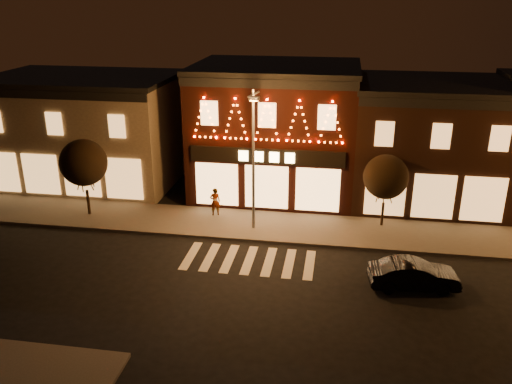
# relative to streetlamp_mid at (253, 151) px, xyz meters

# --- Properties ---
(ground) EXTENTS (120.00, 120.00, 0.00)m
(ground) POSITION_rel_streetlamp_mid_xyz_m (0.33, -7.30, -4.67)
(ground) COLOR black
(ground) RESTS_ON ground
(sidewalk_far) EXTENTS (44.00, 4.00, 0.15)m
(sidewalk_far) POSITION_rel_streetlamp_mid_xyz_m (2.33, 0.70, -4.59)
(sidewalk_far) COLOR #47423D
(sidewalk_far) RESTS_ON ground
(building_left) EXTENTS (12.20, 8.28, 7.30)m
(building_left) POSITION_rel_streetlamp_mid_xyz_m (-12.67, 6.69, -1.00)
(building_left) COLOR #706050
(building_left) RESTS_ON ground
(building_pulp) EXTENTS (10.20, 8.34, 8.30)m
(building_pulp) POSITION_rel_streetlamp_mid_xyz_m (0.33, 6.67, -0.50)
(building_pulp) COLOR black
(building_pulp) RESTS_ON ground
(building_right_a) EXTENTS (9.20, 8.28, 7.50)m
(building_right_a) POSITION_rel_streetlamp_mid_xyz_m (9.83, 6.69, -0.90)
(building_right_a) COLOR black
(building_right_a) RESTS_ON ground
(streetlamp_mid) EXTENTS (0.63, 1.77, 7.70)m
(streetlamp_mid) POSITION_rel_streetlamp_mid_xyz_m (0.00, 0.00, 0.00)
(streetlamp_mid) COLOR #59595E
(streetlamp_mid) RESTS_ON sidewalk_far
(tree_left) EXTENTS (2.71, 2.71, 4.53)m
(tree_left) POSITION_rel_streetlamp_mid_xyz_m (-9.97, 0.58, -1.35)
(tree_left) COLOR black
(tree_left) RESTS_ON sidewalk_far
(tree_right) EXTENTS (2.45, 2.45, 4.10)m
(tree_right) POSITION_rel_streetlamp_mid_xyz_m (7.04, 1.75, -1.65)
(tree_right) COLOR black
(tree_right) RESTS_ON sidewalk_far
(dark_sedan) EXTENTS (4.12, 1.88, 1.31)m
(dark_sedan) POSITION_rel_streetlamp_mid_xyz_m (8.06, -4.66, -4.01)
(dark_sedan) COLOR black
(dark_sedan) RESTS_ON ground
(pedestrian) EXTENTS (0.71, 0.58, 1.67)m
(pedestrian) POSITION_rel_streetlamp_mid_xyz_m (-2.56, 1.63, -3.68)
(pedestrian) COLOR gray
(pedestrian) RESTS_ON sidewalk_far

